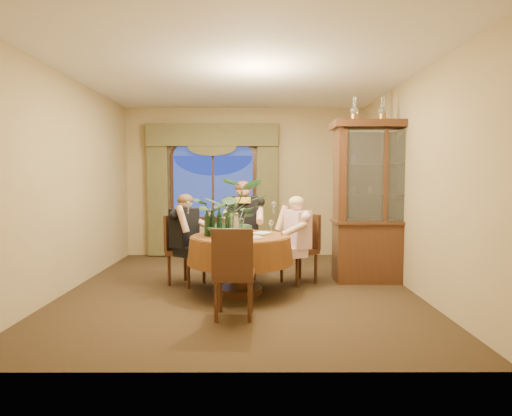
{
  "coord_description": "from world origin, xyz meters",
  "views": [
    {
      "loc": [
        0.19,
        -5.66,
        1.48
      ],
      "look_at": [
        0.21,
        -0.25,
        1.1
      ],
      "focal_mm": 30.0,
      "sensor_mm": 36.0,
      "label": 1
    }
  ],
  "objects_px": {
    "dining_table": "(240,264)",
    "centerpiece_plant": "(231,187)",
    "china_cabinet": "(381,202)",
    "person_pink": "(297,241)",
    "chair_right": "(299,249)",
    "person_scarf": "(243,229)",
    "chair_back": "(186,250)",
    "chair_back_right": "(243,245)",
    "oil_lamp_right": "(411,109)",
    "person_back": "(185,240)",
    "oil_lamp_left": "(354,109)",
    "wine_bottle_2": "(207,223)",
    "wine_bottle_3": "(212,223)",
    "wine_bottle_0": "(228,223)",
    "stoneware_vase": "(234,223)",
    "chair_front_left": "(234,273)",
    "wine_bottle_1": "(219,221)",
    "olive_bowl": "(247,234)",
    "oil_lamp_center": "(382,109)",
    "wine_bottle_4": "(210,222)"
  },
  "relations": [
    {
      "from": "dining_table",
      "to": "centerpiece_plant",
      "type": "distance_m",
      "value": 1.0
    },
    {
      "from": "china_cabinet",
      "to": "person_pink",
      "type": "height_order",
      "value": "china_cabinet"
    },
    {
      "from": "chair_right",
      "to": "person_scarf",
      "type": "height_order",
      "value": "person_scarf"
    },
    {
      "from": "chair_back",
      "to": "person_pink",
      "type": "relative_size",
      "value": 0.78
    },
    {
      "from": "chair_back_right",
      "to": "chair_back",
      "type": "relative_size",
      "value": 1.0
    },
    {
      "from": "oil_lamp_right",
      "to": "person_scarf",
      "type": "relative_size",
      "value": 0.24
    },
    {
      "from": "person_back",
      "to": "oil_lamp_left",
      "type": "bearing_deg",
      "value": 123.37
    },
    {
      "from": "wine_bottle_2",
      "to": "wine_bottle_3",
      "type": "bearing_deg",
      "value": 49.09
    },
    {
      "from": "person_back",
      "to": "wine_bottle_3",
      "type": "xyz_separation_m",
      "value": [
        0.42,
        -0.42,
        0.28
      ]
    },
    {
      "from": "chair_right",
      "to": "wine_bottle_0",
      "type": "bearing_deg",
      "value": 87.81
    },
    {
      "from": "wine_bottle_0",
      "to": "chair_right",
      "type": "bearing_deg",
      "value": 32.12
    },
    {
      "from": "chair_right",
      "to": "stoneware_vase",
      "type": "distance_m",
      "value": 1.07
    },
    {
      "from": "dining_table",
      "to": "china_cabinet",
      "type": "relative_size",
      "value": 0.6
    },
    {
      "from": "chair_front_left",
      "to": "wine_bottle_0",
      "type": "xyz_separation_m",
      "value": [
        -0.12,
        0.9,
        0.44
      ]
    },
    {
      "from": "dining_table",
      "to": "oil_lamp_right",
      "type": "height_order",
      "value": "oil_lamp_right"
    },
    {
      "from": "chair_front_left",
      "to": "person_scarf",
      "type": "height_order",
      "value": "person_scarf"
    },
    {
      "from": "centerpiece_plant",
      "to": "wine_bottle_0",
      "type": "height_order",
      "value": "centerpiece_plant"
    },
    {
      "from": "person_scarf",
      "to": "wine_bottle_1",
      "type": "relative_size",
      "value": 4.37
    },
    {
      "from": "olive_bowl",
      "to": "wine_bottle_2",
      "type": "bearing_deg",
      "value": -173.6
    },
    {
      "from": "oil_lamp_center",
      "to": "chair_right",
      "type": "relative_size",
      "value": 0.35
    },
    {
      "from": "oil_lamp_left",
      "to": "person_pink",
      "type": "bearing_deg",
      "value": -161.41
    },
    {
      "from": "oil_lamp_right",
      "to": "chair_front_left",
      "type": "xyz_separation_m",
      "value": [
        -2.41,
        -1.61,
        -1.97
      ]
    },
    {
      "from": "chair_right",
      "to": "chair_back",
      "type": "bearing_deg",
      "value": 59.26
    },
    {
      "from": "person_back",
      "to": "person_scarf",
      "type": "bearing_deg",
      "value": 150.03
    },
    {
      "from": "oil_lamp_left",
      "to": "wine_bottle_0",
      "type": "xyz_separation_m",
      "value": [
        -1.73,
        -0.71,
        -1.53
      ]
    },
    {
      "from": "chair_back",
      "to": "person_scarf",
      "type": "relative_size",
      "value": 0.67
    },
    {
      "from": "oil_lamp_left",
      "to": "oil_lamp_right",
      "type": "bearing_deg",
      "value": 0.0
    },
    {
      "from": "oil_lamp_right",
      "to": "olive_bowl",
      "type": "xyz_separation_m",
      "value": [
        -2.29,
        -0.68,
        -1.67
      ]
    },
    {
      "from": "wine_bottle_0",
      "to": "chair_back",
      "type": "bearing_deg",
      "value": 140.51
    },
    {
      "from": "oil_lamp_left",
      "to": "olive_bowl",
      "type": "height_order",
      "value": "oil_lamp_left"
    },
    {
      "from": "dining_table",
      "to": "wine_bottle_4",
      "type": "xyz_separation_m",
      "value": [
        -0.4,
        0.11,
        0.54
      ]
    },
    {
      "from": "oil_lamp_left",
      "to": "wine_bottle_2",
      "type": "bearing_deg",
      "value": -159.76
    },
    {
      "from": "dining_table",
      "to": "olive_bowl",
      "type": "xyz_separation_m",
      "value": [
        0.08,
        -0.03,
        0.4
      ]
    },
    {
      "from": "wine_bottle_1",
      "to": "wine_bottle_2",
      "type": "distance_m",
      "value": 0.27
    },
    {
      "from": "olive_bowl",
      "to": "stoneware_vase",
      "type": "bearing_deg",
      "value": 137.58
    },
    {
      "from": "china_cabinet",
      "to": "wine_bottle_2",
      "type": "height_order",
      "value": "china_cabinet"
    },
    {
      "from": "chair_back",
      "to": "stoneware_vase",
      "type": "height_order",
      "value": "stoneware_vase"
    },
    {
      "from": "dining_table",
      "to": "chair_back",
      "type": "height_order",
      "value": "chair_back"
    },
    {
      "from": "wine_bottle_2",
      "to": "wine_bottle_4",
      "type": "height_order",
      "value": "same"
    },
    {
      "from": "dining_table",
      "to": "chair_right",
      "type": "relative_size",
      "value": 1.41
    },
    {
      "from": "chair_right",
      "to": "chair_front_left",
      "type": "height_order",
      "value": "same"
    },
    {
      "from": "chair_front_left",
      "to": "wine_bottle_3",
      "type": "distance_m",
      "value": 1.08
    },
    {
      "from": "chair_back_right",
      "to": "chair_back",
      "type": "bearing_deg",
      "value": 32.46
    },
    {
      "from": "wine_bottle_0",
      "to": "wine_bottle_3",
      "type": "height_order",
      "value": "same"
    },
    {
      "from": "oil_lamp_center",
      "to": "chair_right",
      "type": "distance_m",
      "value": 2.29
    },
    {
      "from": "centerpiece_plant",
      "to": "wine_bottle_3",
      "type": "height_order",
      "value": "centerpiece_plant"
    },
    {
      "from": "chair_right",
      "to": "chair_front_left",
      "type": "distance_m",
      "value": 1.72
    },
    {
      "from": "person_scarf",
      "to": "centerpiece_plant",
      "type": "xyz_separation_m",
      "value": [
        -0.13,
        -0.82,
        0.64
      ]
    },
    {
      "from": "centerpiece_plant",
      "to": "wine_bottle_4",
      "type": "relative_size",
      "value": 3.18
    },
    {
      "from": "chair_right",
      "to": "person_scarf",
      "type": "distance_m",
      "value": 0.9
    }
  ]
}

